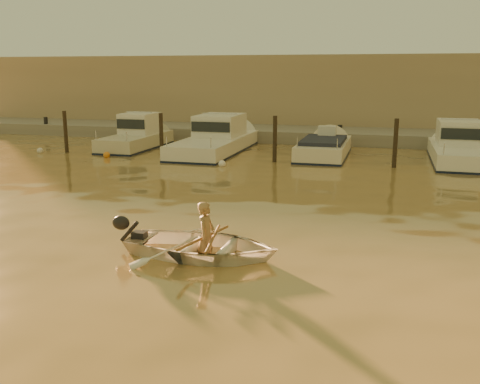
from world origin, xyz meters
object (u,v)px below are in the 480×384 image
(dinghy, at_px, (202,246))
(moored_boat_4, at_px, (459,148))
(person, at_px, (206,236))
(moored_boat_2, at_px, (215,139))
(moored_boat_3, at_px, (324,151))
(moored_boat_1, at_px, (136,136))
(waterfront_building, at_px, (320,94))

(dinghy, bearing_deg, moored_boat_4, -23.68)
(dinghy, xyz_separation_m, person, (0.10, -0.00, 0.22))
(moored_boat_2, xyz_separation_m, moored_boat_3, (5.30, 0.00, -0.40))
(dinghy, relative_size, moored_boat_2, 0.40)
(dinghy, bearing_deg, person, -90.00)
(moored_boat_1, xyz_separation_m, moored_boat_2, (4.27, 0.00, 0.00))
(moored_boat_1, bearing_deg, dinghy, -58.78)
(moored_boat_1, distance_m, moored_boat_4, 15.40)
(dinghy, height_order, moored_boat_3, moored_boat_3)
(waterfront_building, bearing_deg, moored_boat_4, -55.75)
(dinghy, relative_size, waterfront_building, 0.07)
(person, distance_m, moored_boat_2, 15.13)
(person, height_order, moored_boat_3, person)
(moored_boat_3, distance_m, moored_boat_4, 5.84)
(moored_boat_1, height_order, waterfront_building, waterfront_building)
(dinghy, distance_m, moored_boat_4, 15.89)
(person, relative_size, moored_boat_4, 0.22)
(moored_boat_2, relative_size, waterfront_building, 0.18)
(dinghy, height_order, person, person)
(moored_boat_4, xyz_separation_m, waterfront_building, (-7.49, 11.00, 1.77))
(dinghy, xyz_separation_m, moored_boat_3, (0.83, 14.42, -0.00))
(dinghy, height_order, moored_boat_2, moored_boat_2)
(person, xyz_separation_m, moored_boat_4, (6.56, 14.43, 0.18))
(dinghy, relative_size, moored_boat_4, 0.49)
(moored_boat_1, relative_size, waterfront_building, 0.13)
(moored_boat_2, relative_size, moored_boat_3, 1.38)
(moored_boat_2, height_order, waterfront_building, waterfront_building)
(moored_boat_1, distance_m, moored_boat_3, 9.58)
(dinghy, height_order, waterfront_building, waterfront_building)
(moored_boat_2, bearing_deg, waterfront_building, 71.71)
(person, height_order, moored_boat_1, moored_boat_1)
(dinghy, bearing_deg, moored_boat_2, 18.32)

